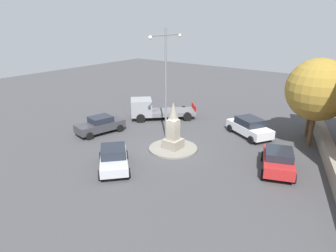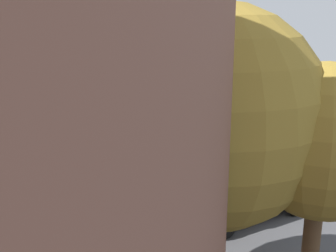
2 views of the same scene
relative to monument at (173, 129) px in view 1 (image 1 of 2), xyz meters
The scene contains 12 objects.
ground_plane 1.64m from the monument, ahead, with size 80.00×80.00×0.00m, color #424244.
traffic_island 1.57m from the monument, ahead, with size 3.68×3.68×0.14m, color gray.
monument is the anchor object (origin of this frame).
streetlamp 4.36m from the monument, 50.27° to the left, with size 3.86×0.28×8.76m.
car_red_passing 7.63m from the monument, 80.46° to the right, with size 4.31×3.08×1.50m.
car_white_near_island 7.06m from the monument, 29.81° to the right, with size 3.63×4.53×1.58m.
car_silver_waiting 5.13m from the monument, 165.15° to the left, with size 3.91×4.04×1.43m.
car_dark_grey_approaching 7.20m from the monument, 97.72° to the left, with size 4.40×2.59×1.48m.
truck_grey_parked_right 7.78m from the monument, 50.76° to the left, with size 5.90×6.03×2.00m.
stone_boundary_wall 10.91m from the monument, 71.69° to the right, with size 19.12×0.70×1.14m, color gray.
tree_near_wall 11.86m from the monument, 39.74° to the right, with size 3.11×3.11×5.65m.
tree_mid_cluster 11.00m from the monument, 49.64° to the right, with size 4.61×4.61×6.78m.
Camera 1 is at (-17.24, -12.48, 9.40)m, focal length 32.57 mm.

